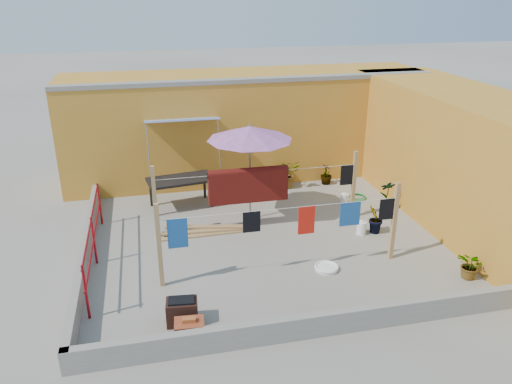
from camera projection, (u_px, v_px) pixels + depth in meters
ground at (266, 241)px, 11.85m from camera, size 80.00×80.00×0.00m
wall_back at (246, 124)px, 15.57m from camera, size 11.00×3.27×3.21m
wall_right at (471, 161)px, 12.31m from camera, size 2.40×9.00×3.20m
parapet_front at (316, 325)px, 8.54m from camera, size 8.30×0.16×0.44m
parapet_left at (86, 251)px, 10.93m from camera, size 0.16×7.30×0.44m
red_railing at (93, 234)px, 10.61m from camera, size 0.05×4.20×1.10m
clothesline_rig at (254, 191)px, 11.89m from camera, size 5.09×2.35×1.80m
patio_umbrella at (250, 134)px, 12.12m from camera, size 2.74×2.74×2.54m
outdoor_table at (180, 181)px, 13.42m from camera, size 1.85×1.13×0.82m
brick_stack at (190, 330)px, 8.46m from camera, size 0.53×0.40×0.44m
lumber_pile at (205, 231)px, 12.18m from camera, size 2.25×0.62×0.14m
brazier at (182, 311)px, 8.86m from camera, size 0.59×0.42×0.49m
white_basin at (326, 268)px, 10.62m from camera, size 0.52×0.52×0.09m
water_jug_a at (361, 228)px, 12.11m from camera, size 0.23×0.23×0.37m
water_jug_b at (344, 199)px, 13.82m from camera, size 0.21×0.21×0.33m
green_hose at (358, 197)px, 14.22m from camera, size 0.50×0.50×0.07m
plant_back_a at (286, 173)px, 14.86m from camera, size 0.79×0.69×0.87m
plant_back_b at (326, 174)px, 15.16m from camera, size 0.43×0.43×0.64m
plant_right_a at (387, 195)px, 13.38m from camera, size 0.47×0.35×0.84m
plant_right_b at (375, 219)px, 12.07m from camera, size 0.53×0.54×0.76m
plant_right_c at (471, 266)px, 10.20m from camera, size 0.58×0.63×0.59m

